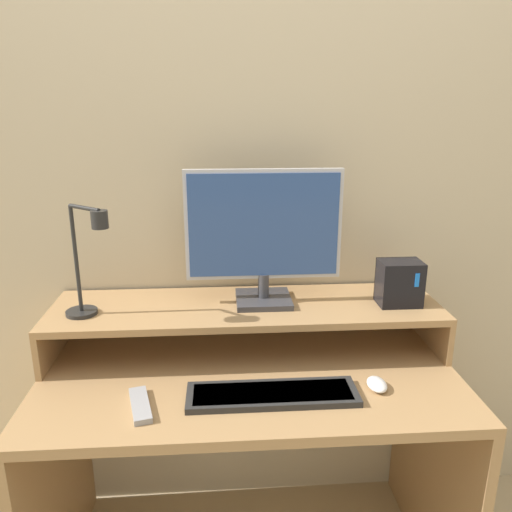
% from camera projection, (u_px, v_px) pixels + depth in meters
% --- Properties ---
extents(wall_back, '(6.00, 0.05, 2.50)m').
position_uv_depth(wall_back, '(242.00, 181.00, 1.69)').
color(wall_back, beige).
rests_on(wall_back, ground_plane).
extents(desk, '(1.25, 0.65, 0.73)m').
position_uv_depth(desk, '(249.00, 430.00, 1.56)').
color(desk, '#A87F51').
rests_on(desk, ground_plane).
extents(monitor_shelf, '(1.25, 0.34, 0.15)m').
position_uv_depth(monitor_shelf, '(246.00, 311.00, 1.61)').
color(monitor_shelf, '#A87F51').
rests_on(monitor_shelf, desk).
extents(monitor, '(0.49, 0.17, 0.43)m').
position_uv_depth(monitor, '(264.00, 233.00, 1.56)').
color(monitor, '#38383D').
rests_on(monitor, monitor_shelf).
extents(desk_lamp, '(0.17, 0.15, 0.34)m').
position_uv_depth(desk_lamp, '(87.00, 263.00, 1.45)').
color(desk_lamp, black).
rests_on(desk_lamp, monitor_shelf).
extents(router_dock, '(0.13, 0.10, 0.14)m').
position_uv_depth(router_dock, '(399.00, 283.00, 1.59)').
color(router_dock, black).
rests_on(router_dock, monitor_shelf).
extents(keyboard, '(0.47, 0.14, 0.02)m').
position_uv_depth(keyboard, '(272.00, 394.00, 1.36)').
color(keyboard, '#282828').
rests_on(keyboard, desk).
extents(mouse, '(0.05, 0.08, 0.03)m').
position_uv_depth(mouse, '(377.00, 384.00, 1.41)').
color(mouse, white).
rests_on(mouse, desk).
extents(remote_control, '(0.08, 0.17, 0.02)m').
position_uv_depth(remote_control, '(140.00, 405.00, 1.32)').
color(remote_control, '#99999E').
rests_on(remote_control, desk).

